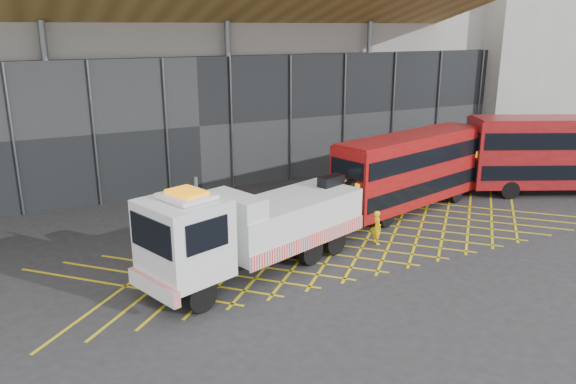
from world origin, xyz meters
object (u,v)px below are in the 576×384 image
recovery_truck (252,227)px  bus_second (565,152)px  bus_towed (411,168)px  worker (377,227)px

recovery_truck → bus_second: size_ratio=1.05×
bus_towed → recovery_truck: bearing=-175.7°
recovery_truck → worker: (6.37, 0.34, -1.15)m
recovery_truck → bus_second: 21.25m
bus_towed → worker: size_ratio=6.60×
bus_towed → bus_second: size_ratio=0.93×
bus_second → worker: (-14.75, -1.91, -1.76)m
recovery_truck → bus_towed: bearing=0.0°
recovery_truck → bus_towed: (10.96, 3.82, 0.37)m
bus_second → worker: size_ratio=7.12×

